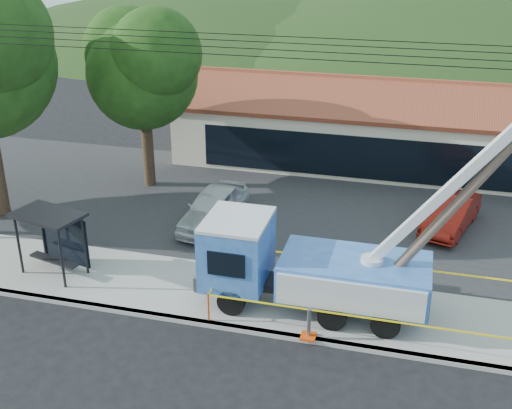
{
  "coord_description": "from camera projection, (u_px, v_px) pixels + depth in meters",
  "views": [
    {
      "loc": [
        5.88,
        -14.74,
        12.35
      ],
      "look_at": [
        0.66,
        5.0,
        3.27
      ],
      "focal_mm": 45.0,
      "sensor_mm": 36.0,
      "label": 1
    }
  ],
  "objects": [
    {
      "name": "leaning_pole",
      "position": [
        473.0,
        186.0,
        19.05
      ],
      "size": [
        6.05,
        1.84,
        9.21
      ],
      "color": "brown",
      "rests_on": "ground"
    },
    {
      "name": "sidewalk",
      "position": [
        231.0,
        295.0,
        22.91
      ],
      "size": [
        60.0,
        4.0,
        0.15
      ],
      "primitive_type": "cube",
      "color": "#A5A39A",
      "rests_on": "ground"
    },
    {
      "name": "hill_center",
      "position": [
        469.0,
        52.0,
        65.66
      ],
      "size": [
        89.6,
        64.0,
        32.0
      ],
      "primitive_type": "ellipsoid",
      "color": "#223C16",
      "rests_on": "ground"
    },
    {
      "name": "utility_truck",
      "position": [
        309.0,
        264.0,
        21.47
      ],
      "size": [
        11.45,
        4.09,
        9.29
      ],
      "color": "black",
      "rests_on": "ground"
    },
    {
      "name": "ground",
      "position": [
        193.0,
        366.0,
        19.41
      ],
      "size": [
        120.0,
        120.0,
        0.0
      ],
      "primitive_type": "plane",
      "color": "black",
      "rests_on": "ground"
    },
    {
      "name": "car_silver",
      "position": [
        214.0,
        227.0,
        28.22
      ],
      "size": [
        2.25,
        4.93,
        1.64
      ],
      "primitive_type": "imported",
      "rotation": [
        0.0,
        0.0,
        -0.07
      ],
      "color": "silver",
      "rests_on": "ground"
    },
    {
      "name": "car_red",
      "position": [
        448.0,
        231.0,
        27.84
      ],
      "size": [
        2.73,
        4.62,
        1.44
      ],
      "primitive_type": "imported",
      "rotation": [
        0.0,
        0.0,
        -0.29
      ],
      "color": "maroon",
      "rests_on": "ground"
    },
    {
      "name": "caution_tape",
      "position": [
        395.0,
        298.0,
        21.2
      ],
      "size": [
        11.91,
        3.55,
        1.03
      ],
      "color": "#FC490D",
      "rests_on": "ground"
    },
    {
      "name": "strip_mall",
      "position": [
        384.0,
        127.0,
        35.36
      ],
      "size": [
        22.5,
        8.53,
        4.67
      ],
      "color": "beige",
      "rests_on": "ground"
    },
    {
      "name": "curb",
      "position": [
        214.0,
        325.0,
        21.23
      ],
      "size": [
        60.0,
        0.25,
        0.15
      ],
      "primitive_type": "cube",
      "color": "#A5A39A",
      "rests_on": "ground"
    },
    {
      "name": "tree_lot",
      "position": [
        142.0,
        63.0,
        30.01
      ],
      "size": [
        6.3,
        5.6,
        8.94
      ],
      "color": "#332316",
      "rests_on": "ground"
    },
    {
      "name": "parking_lot",
      "position": [
        281.0,
        207.0,
        29.99
      ],
      "size": [
        60.0,
        12.0,
        0.1
      ],
      "primitive_type": "cube",
      "color": "#28282B",
      "rests_on": "ground"
    },
    {
      "name": "hill_west",
      "position": [
        235.0,
        41.0,
        71.5
      ],
      "size": [
        78.4,
        56.0,
        28.0
      ],
      "primitive_type": "ellipsoid",
      "color": "#223C16",
      "rests_on": "ground"
    },
    {
      "name": "bus_shelter",
      "position": [
        53.0,
        228.0,
        23.64
      ],
      "size": [
        2.86,
        2.16,
        2.46
      ],
      "rotation": [
        0.0,
        0.0,
        -0.25
      ],
      "color": "black",
      "rests_on": "ground"
    }
  ]
}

